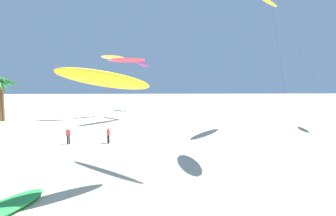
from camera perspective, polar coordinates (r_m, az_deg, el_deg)
The scene contains 10 objects.
palm_tree_3 at distance 51.80m, azimuth -30.12°, elevation 3.99°, with size 5.25×5.05×6.92m.
flying_kite_0 at distance 48.78m, azimuth -18.19°, elevation 6.49°, with size 5.68×8.12×8.15m.
flying_kite_3 at distance 37.93m, azimuth 19.30°, elevation 19.30°, with size 5.72×11.71×16.36m.
flying_kite_6 at distance 51.30m, azimuth -10.89°, elevation 9.83°, with size 4.67×5.52×10.96m.
flying_kite_9 at distance 62.37m, azimuth -5.30°, elevation 8.76°, with size 5.12×10.23×11.26m.
flying_kite_10 at distance 15.43m, azimuth -11.88°, elevation 5.53°, with size 5.29×6.82×7.16m.
flying_kite_11 at distance 44.07m, azimuth -7.85°, elevation 9.40°, with size 6.17×13.83×10.18m.
grounded_kite_1 at distance 16.30m, azimuth -29.83°, elevation -16.78°, with size 3.14×5.12×0.42m.
person_foreground_walker at distance 29.34m, azimuth -11.78°, elevation -5.19°, with size 0.31×0.47×1.64m.
person_far_watcher at distance 30.03m, azimuth -19.20°, elevation -5.10°, with size 0.45×0.33×1.67m.
Camera 1 is at (-1.37, -0.83, 6.11)m, focal length 30.69 mm.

